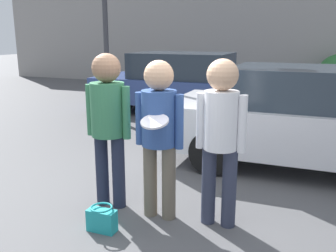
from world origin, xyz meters
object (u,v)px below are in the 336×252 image
(person_middle_with_frisbee, at_px, (159,126))
(parked_car_far, at_px, (185,83))
(person_right, at_px, (221,129))
(person_left, at_px, (108,116))
(parked_car_near, at_px, (316,118))
(handbag, at_px, (102,219))

(person_middle_with_frisbee, xyz_separation_m, parked_car_far, (-1.65, 5.58, -0.28))
(person_middle_with_frisbee, relative_size, person_right, 0.99)
(person_middle_with_frisbee, bearing_deg, person_left, 175.03)
(parked_car_far, bearing_deg, person_left, -79.67)
(person_right, bearing_deg, person_left, -179.26)
(person_middle_with_frisbee, distance_m, parked_car_far, 5.83)
(person_left, xyz_separation_m, person_right, (1.29, 0.02, -0.03))
(person_right, bearing_deg, parked_car_near, 68.33)
(person_right, xyz_separation_m, handbag, (-1.07, -0.59, -0.92))
(person_left, bearing_deg, parked_car_near, 46.13)
(person_middle_with_frisbee, height_order, parked_car_near, person_middle_with_frisbee)
(person_right, bearing_deg, person_middle_with_frisbee, -173.56)
(person_middle_with_frisbee, bearing_deg, person_right, 6.44)
(person_middle_with_frisbee, relative_size, parked_car_far, 0.37)
(person_middle_with_frisbee, xyz_separation_m, handbag, (-0.42, -0.52, -0.91))
(handbag, bearing_deg, parked_car_near, 55.38)
(parked_car_near, xyz_separation_m, handbag, (-1.97, -2.85, -0.63))
(person_left, relative_size, person_middle_with_frisbee, 1.03)
(person_right, bearing_deg, handbag, -151.15)
(parked_car_far, distance_m, handbag, 6.25)
(parked_car_near, bearing_deg, person_left, -133.87)
(parked_car_near, distance_m, parked_car_far, 4.56)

